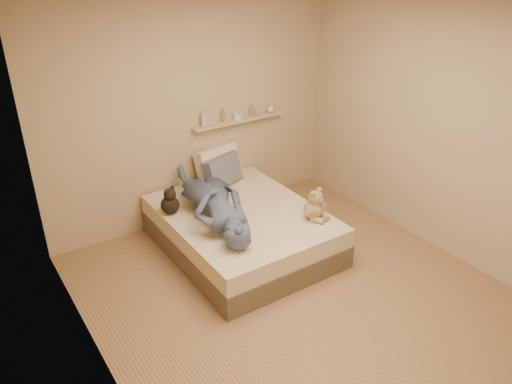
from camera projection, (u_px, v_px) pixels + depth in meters
room at (299, 168)px, 4.20m from camera, size 3.80×3.80×3.80m
bed at (242, 230)px, 5.37m from camera, size 1.50×1.90×0.45m
game_console at (242, 229)px, 4.63m from camera, size 0.19×0.10×0.06m
teddy_bear at (315, 206)px, 5.08m from camera, size 0.28×0.28×0.34m
dark_plush at (170, 202)px, 5.18m from camera, size 0.20×0.20×0.30m
pillow_cream at (218, 164)px, 5.90m from camera, size 0.60×0.39×0.43m
pillow_grey at (223, 171)px, 5.80m from camera, size 0.55×0.38×0.36m
person at (213, 201)px, 5.09m from camera, size 0.85×1.63×0.37m
wall_shelf at (239, 120)px, 5.92m from camera, size 1.20×0.12×0.03m
shelf_bottles at (239, 114)px, 5.89m from camera, size 1.03×0.12×0.20m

